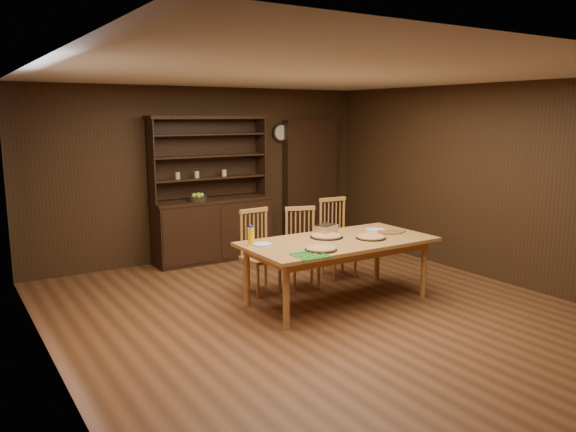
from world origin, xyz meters
TOP-DOWN VIEW (x-y plane):
  - floor at (0.00, 0.00)m, footprint 6.00×6.00m
  - room_shell at (0.00, 0.00)m, footprint 6.00×6.00m
  - china_hutch at (-0.00, 2.75)m, footprint 1.84×0.52m
  - doorway at (1.90, 2.90)m, footprint 1.00×0.18m
  - wall_clock at (1.35, 2.96)m, footprint 0.30×0.05m
  - dining_table at (0.41, 0.16)m, footprint 2.23×1.12m
  - chair_left at (-0.17, 1.02)m, footprint 0.46×0.44m
  - chair_center at (0.42, 0.93)m, footprint 0.52×0.51m
  - chair_right at (1.08, 1.08)m, footprint 0.47×0.45m
  - pizza_left at (-0.05, -0.15)m, footprint 0.35×0.35m
  - pizza_right at (0.78, 0.01)m, footprint 0.35×0.35m
  - pizza_center at (0.37, 0.34)m, footprint 0.39×0.39m
  - cooling_rack at (-0.30, -0.29)m, footprint 0.32×0.32m
  - plate_left at (-0.47, 0.41)m, footprint 0.23×0.23m
  - plate_right at (1.13, 0.34)m, footprint 0.26×0.26m
  - foil_dish at (0.50, 0.52)m, footprint 0.32×0.27m
  - juice_bottle at (-0.57, 0.48)m, footprint 0.08×0.08m
  - pot_holder_a at (1.27, 0.12)m, footprint 0.24×0.24m
  - pot_holder_b at (1.15, 0.14)m, footprint 0.30×0.30m
  - fruit_bowl at (-0.25, 2.69)m, footprint 0.29×0.29m

SIDE VIEW (x-z plane):
  - floor at x=0.00m, z-range 0.00..0.00m
  - chair_center at x=0.42m, z-range 0.03..1.05m
  - chair_left at x=-0.17m, z-range 0.03..1.07m
  - chair_right at x=1.08m, z-range 0.03..1.10m
  - china_hutch at x=0.00m, z-range -0.49..1.68m
  - dining_table at x=0.41m, z-range 0.31..1.06m
  - pot_holder_a at x=1.27m, z-range 0.75..0.76m
  - cooling_rack at x=-0.30m, z-range 0.75..0.76m
  - pot_holder_b at x=1.15m, z-range 0.75..0.77m
  - plate_right at x=1.13m, z-range 0.75..0.77m
  - plate_left at x=-0.47m, z-range 0.75..0.77m
  - pizza_center at x=0.37m, z-range 0.75..0.79m
  - pizza_right at x=0.78m, z-range 0.75..0.79m
  - pizza_left at x=-0.05m, z-range 0.75..0.79m
  - foil_dish at x=0.50m, z-range 0.75..0.86m
  - juice_bottle at x=-0.57m, z-range 0.74..0.96m
  - fruit_bowl at x=-0.25m, z-range 0.92..1.04m
  - doorway at x=1.90m, z-range 0.00..2.10m
  - room_shell at x=0.00m, z-range -1.42..4.58m
  - wall_clock at x=1.35m, z-range 1.75..2.05m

